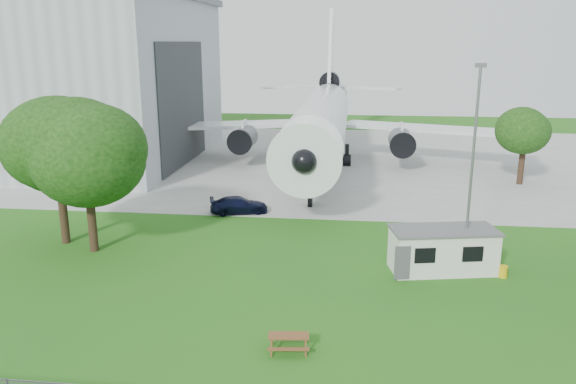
# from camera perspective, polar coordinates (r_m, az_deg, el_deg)

# --- Properties ---
(ground) EXTENTS (160.00, 160.00, 0.00)m
(ground) POSITION_cam_1_polar(r_m,az_deg,el_deg) (29.41, 3.42, -11.76)
(ground) COLOR #31791A
(concrete_apron) EXTENTS (120.00, 46.00, 0.03)m
(concrete_apron) POSITION_cam_1_polar(r_m,az_deg,el_deg) (65.60, 5.31, 3.30)
(concrete_apron) COLOR #B7B7B2
(concrete_apron) RESTS_ON ground
(hangar) EXTENTS (43.00, 31.00, 18.55)m
(hangar) POSITION_cam_1_polar(r_m,az_deg,el_deg) (73.69, -26.11, 10.52)
(hangar) COLOR #B2B7BC
(hangar) RESTS_ON ground
(airliner) EXTENTS (46.36, 47.73, 17.69)m
(airliner) POSITION_cam_1_polar(r_m,az_deg,el_deg) (62.69, 3.54, 7.66)
(airliner) COLOR white
(airliner) RESTS_ON ground
(site_cabin) EXTENTS (6.95, 3.85, 2.62)m
(site_cabin) POSITION_cam_1_polar(r_m,az_deg,el_deg) (34.65, 15.47, -5.69)
(site_cabin) COLOR silver
(site_cabin) RESTS_ON ground
(picnic_west) EXTENTS (1.95, 1.68, 0.76)m
(picnic_west) POSITION_cam_1_polar(r_m,az_deg,el_deg) (25.84, 0.06, -15.80)
(picnic_west) COLOR brown
(picnic_west) RESTS_ON ground
(lamp_mast) EXTENTS (0.16, 0.16, 12.00)m
(lamp_mast) POSITION_cam_1_polar(r_m,az_deg,el_deg) (33.94, 18.16, 1.94)
(lamp_mast) COLOR slate
(lamp_mast) RESTS_ON ground
(tree_west_big) EXTENTS (7.60, 7.60, 10.52)m
(tree_west_big) POSITION_cam_1_polar(r_m,az_deg,el_deg) (39.67, -22.50, 4.39)
(tree_west_big) COLOR #382619
(tree_west_big) RESTS_ON ground
(tree_west_small) EXTENTS (7.64, 7.64, 10.12)m
(tree_west_small) POSITION_cam_1_polar(r_m,az_deg,el_deg) (37.44, -19.85, 3.42)
(tree_west_small) COLOR #382619
(tree_west_small) RESTS_ON ground
(tree_far_apron) EXTENTS (5.64, 5.64, 8.28)m
(tree_far_apron) POSITION_cam_1_polar(r_m,az_deg,el_deg) (57.40, 22.97, 6.01)
(tree_far_apron) COLOR #382619
(tree_far_apron) RESTS_ON ground
(car_apron_van) EXTENTS (4.89, 3.06, 1.32)m
(car_apron_van) POSITION_cam_1_polar(r_m,az_deg,el_deg) (44.84, -5.01, -1.35)
(car_apron_van) COLOR black
(car_apron_van) RESTS_ON ground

